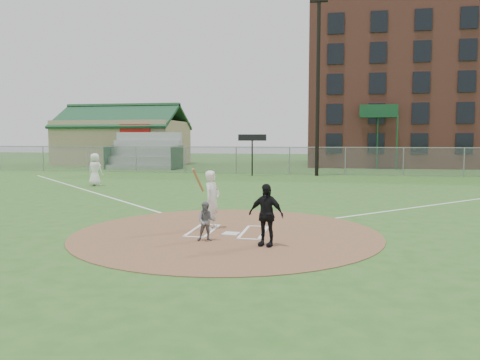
% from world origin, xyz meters
% --- Properties ---
extents(ground, '(140.00, 140.00, 0.00)m').
position_xyz_m(ground, '(0.00, 0.00, 0.00)').
color(ground, '#2C5C1F').
rests_on(ground, ground).
extents(dirt_circle, '(8.40, 8.40, 0.02)m').
position_xyz_m(dirt_circle, '(0.00, 0.00, 0.01)').
color(dirt_circle, brown).
rests_on(dirt_circle, ground).
extents(home_plate, '(0.46, 0.46, 0.03)m').
position_xyz_m(home_plate, '(0.16, -0.22, 0.03)').
color(home_plate, silver).
rests_on(home_plate, dirt_circle).
extents(foul_line_first, '(17.04, 17.04, 0.01)m').
position_xyz_m(foul_line_first, '(9.00, 9.00, 0.01)').
color(foul_line_first, white).
rests_on(foul_line_first, ground).
extents(foul_line_third, '(17.04, 17.04, 0.01)m').
position_xyz_m(foul_line_third, '(-9.00, 9.00, 0.01)').
color(foul_line_third, white).
rests_on(foul_line_third, ground).
extents(catcher, '(0.55, 0.47, 0.99)m').
position_xyz_m(catcher, '(-0.28, -1.14, 0.52)').
color(catcher, slate).
rests_on(catcher, dirt_circle).
extents(umpire, '(0.95, 0.58, 1.51)m').
position_xyz_m(umpire, '(1.27, -1.41, 0.77)').
color(umpire, black).
rests_on(umpire, dirt_circle).
extents(ondeck_player, '(0.97, 0.71, 1.81)m').
position_xyz_m(ondeck_player, '(-9.94, 11.50, 0.90)').
color(ondeck_player, white).
rests_on(ondeck_player, ground).
extents(batters_boxes, '(2.08, 1.88, 0.01)m').
position_xyz_m(batters_boxes, '(0.00, 0.15, 0.03)').
color(batters_boxes, white).
rests_on(batters_boxes, dirt_circle).
extents(batter_at_plate, '(0.69, 1.05, 1.78)m').
position_xyz_m(batter_at_plate, '(-0.53, 0.47, 0.86)').
color(batter_at_plate, white).
rests_on(batter_at_plate, dirt_circle).
extents(outfield_fence, '(56.08, 0.08, 2.03)m').
position_xyz_m(outfield_fence, '(0.00, 22.00, 1.02)').
color(outfield_fence, slate).
rests_on(outfield_fence, ground).
extents(bleachers, '(6.08, 3.20, 3.20)m').
position_xyz_m(bleachers, '(-13.00, 26.20, 1.59)').
color(bleachers, '#B7BABF').
rests_on(bleachers, ground).
extents(clubhouse, '(12.20, 8.71, 6.23)m').
position_xyz_m(clubhouse, '(-18.00, 32.99, 2.39)').
color(clubhouse, tan).
rests_on(clubhouse, ground).
extents(brick_warehouse, '(30.00, 17.17, 15.00)m').
position_xyz_m(brick_warehouse, '(16.00, 37.96, 7.50)').
color(brick_warehouse, brown).
rests_on(brick_warehouse, ground).
extents(light_pole, '(1.20, 0.30, 12.22)m').
position_xyz_m(light_pole, '(2.00, 21.00, 6.61)').
color(light_pole, black).
rests_on(light_pole, ground).
extents(scoreboard_sign, '(2.00, 0.10, 2.93)m').
position_xyz_m(scoreboard_sign, '(-2.50, 20.20, 2.39)').
color(scoreboard_sign, black).
rests_on(scoreboard_sign, ground).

